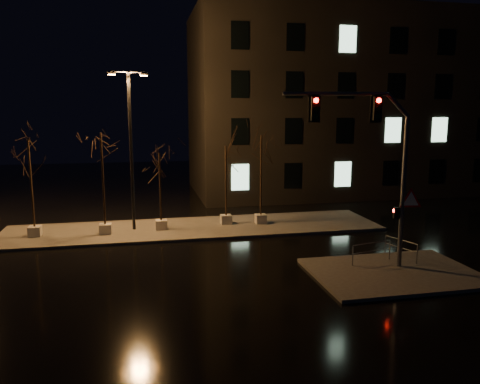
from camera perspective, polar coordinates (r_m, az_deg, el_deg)
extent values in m
plane|color=black|center=(22.27, -3.74, -8.35)|extent=(90.00, 90.00, 0.00)
cube|color=#4D4A45|center=(27.97, -5.50, -4.42)|extent=(22.00, 5.00, 0.15)
cube|color=#4D4A45|center=(21.46, 18.22, -9.33)|extent=(7.00, 5.00, 0.15)
cube|color=black|center=(42.48, 11.81, 10.39)|extent=(25.00, 12.00, 15.00)
cube|color=beige|center=(28.14, -23.72, -4.40)|extent=(0.65, 0.65, 0.55)
cylinder|color=black|center=(27.65, -24.10, 0.93)|extent=(0.11, 0.11, 4.74)
cube|color=beige|center=(27.37, -16.08, -4.33)|extent=(0.65, 0.65, 0.55)
cylinder|color=black|center=(26.83, -16.37, 1.53)|extent=(0.11, 0.11, 5.09)
cube|color=beige|center=(27.65, -9.57, -3.93)|extent=(0.65, 0.65, 0.55)
cylinder|color=black|center=(27.21, -9.70, 0.62)|extent=(0.11, 0.11, 3.89)
cube|color=beige|center=(28.57, -1.71, -3.35)|extent=(0.65, 0.65, 0.55)
cylinder|color=black|center=(28.13, -1.73, 1.37)|extent=(0.11, 0.11, 4.21)
cube|color=beige|center=(28.73, 2.53, -3.28)|extent=(0.65, 0.65, 0.55)
cylinder|color=black|center=(28.24, 2.57, 2.05)|extent=(0.11, 0.11, 4.84)
cylinder|color=slate|center=(21.42, 19.25, -0.12)|extent=(0.20, 0.20, 6.58)
cylinder|color=slate|center=(20.14, 11.56, 11.66)|extent=(4.36, 0.81, 0.15)
cube|color=black|center=(20.66, 16.40, 9.74)|extent=(0.36, 0.29, 0.99)
cube|color=black|center=(19.94, 9.15, 10.02)|extent=(0.36, 0.29, 0.99)
cube|color=black|center=(21.49, 18.52, -2.43)|extent=(0.27, 0.23, 0.49)
cone|color=red|center=(21.56, 20.06, -1.00)|extent=(1.13, 0.20, 1.14)
sphere|color=#FF0C07|center=(21.14, 19.86, 10.44)|extent=(0.20, 0.20, 0.20)
cylinder|color=black|center=(27.30, -13.12, 4.68)|extent=(0.18, 0.18, 8.92)
cylinder|color=black|center=(27.29, -13.50, 14.05)|extent=(1.92, 0.58, 0.09)
cube|color=orange|center=(27.09, -15.37, 13.72)|extent=(0.49, 0.35, 0.18)
cube|color=orange|center=(27.50, -11.62, 13.80)|extent=(0.49, 0.35, 0.18)
cylinder|color=slate|center=(21.53, 13.58, -7.61)|extent=(0.05, 0.05, 0.87)
cylinder|color=slate|center=(22.88, 17.78, -6.77)|extent=(0.05, 0.05, 0.87)
cylinder|color=slate|center=(22.06, 15.80, -5.98)|extent=(2.08, 0.52, 0.04)
cylinder|color=slate|center=(22.16, 15.76, -6.94)|extent=(2.08, 0.52, 0.04)
cylinder|color=slate|center=(22.64, 20.77, -7.16)|extent=(0.05, 0.05, 0.84)
cylinder|color=slate|center=(23.80, 17.29, -6.15)|extent=(0.05, 0.05, 0.84)
cylinder|color=slate|center=(23.09, 19.05, -5.54)|extent=(0.62, 1.78, 0.04)
cylinder|color=slate|center=(23.18, 19.00, -6.43)|extent=(0.62, 1.78, 0.04)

